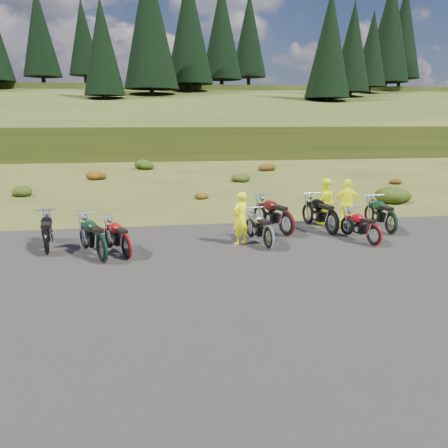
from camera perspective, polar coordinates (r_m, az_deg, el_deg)
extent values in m
plane|color=#383F15|center=(12.03, 2.86, -4.53)|extent=(300.00, 300.00, 0.00)
cube|color=black|center=(10.20, 5.06, -8.00)|extent=(20.00, 12.00, 0.04)
cube|color=#2E4015|center=(121.28, -7.46, 11.85)|extent=(300.00, 90.00, 9.17)
cylinder|color=black|center=(82.56, -22.47, 16.72)|extent=(0.70, 0.70, 2.20)
cone|color=black|center=(83.48, -23.00, 22.11)|extent=(6.16, 6.16, 14.00)
cylinder|color=black|center=(87.38, -17.56, 17.41)|extent=(0.70, 0.70, 2.20)
cone|color=black|center=(88.24, -17.94, 22.19)|extent=(5.72, 5.72, 13.00)
cylinder|color=black|center=(61.60, -15.19, 15.07)|extent=(0.70, 0.70, 2.20)
cone|color=black|center=(62.20, -15.62, 21.42)|extent=(5.28, 5.28, 12.00)
cylinder|color=black|center=(67.28, -9.38, 16.22)|extent=(0.70, 0.70, 2.20)
cone|color=black|center=(68.45, -9.73, 24.52)|extent=(7.92, 7.92, 18.00)
cylinder|color=black|center=(73.52, -4.46, 17.07)|extent=(0.70, 0.70, 2.20)
cone|color=black|center=(74.66, -4.60, 24.29)|extent=(7.48, 7.48, 17.00)
cylinder|color=black|center=(80.19, -0.30, 17.68)|extent=(0.70, 0.70, 2.20)
cone|color=black|center=(81.28, -0.31, 23.96)|extent=(7.04, 7.04, 16.00)
cylinder|color=black|center=(87.17, 3.22, 18.00)|extent=(0.70, 0.70, 2.20)
cone|color=black|center=(88.20, 3.30, 23.45)|extent=(6.60, 6.60, 15.00)
cylinder|color=black|center=(64.56, 13.20, 14.92)|extent=(0.70, 0.70, 2.20)
cone|color=black|center=(65.25, 13.60, 21.87)|extent=(6.16, 6.16, 14.00)
cylinder|color=black|center=(72.44, 16.06, 15.54)|extent=(0.70, 0.70, 2.20)
cone|color=black|center=(73.11, 16.47, 21.33)|extent=(5.72, 5.72, 13.00)
cylinder|color=black|center=(80.45, 18.36, 16.01)|extent=(0.70, 0.70, 2.20)
cone|color=black|center=(81.10, 18.75, 20.87)|extent=(5.28, 5.28, 12.00)
cylinder|color=black|center=(88.57, 20.26, 16.37)|extent=(0.70, 0.70, 2.20)
cone|color=black|center=(89.71, 20.82, 22.67)|extent=(7.92, 7.92, 18.00)
cylinder|color=black|center=(96.77, 21.84, 16.66)|extent=(0.70, 0.70, 2.20)
cone|color=black|center=(97.86, 22.37, 22.14)|extent=(7.48, 7.48, 17.00)
ellipsoid|color=black|center=(23.77, -25.08, 4.07)|extent=(1.03, 1.03, 0.61)
ellipsoid|color=#68300D|center=(28.28, -16.43, 6.31)|extent=(1.30, 1.30, 0.77)
ellipsoid|color=black|center=(33.28, -10.23, 7.83)|extent=(1.56, 1.56, 0.92)
ellipsoid|color=#68300D|center=(20.79, -3.14, 3.92)|extent=(0.77, 0.77, 0.45)
ellipsoid|color=black|center=(26.37, 2.10, 6.19)|extent=(1.03, 1.03, 0.61)
ellipsoid|color=#68300D|center=(32.11, 5.51, 7.63)|extent=(1.30, 1.30, 0.77)
ellipsoid|color=black|center=(21.38, 21.38, 3.90)|extent=(1.56, 1.56, 0.92)
ellipsoid|color=#68300D|center=(27.40, 21.22, 5.39)|extent=(0.77, 0.77, 0.45)
imported|color=#F8F90D|center=(13.08, 2.16, 0.63)|extent=(0.70, 0.64, 1.60)
imported|color=#F8F90D|center=(16.00, 12.97, 2.80)|extent=(0.81, 0.64, 1.65)
imported|color=#F8F90D|center=(15.66, 15.74, 2.49)|extent=(1.05, 0.58, 1.70)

